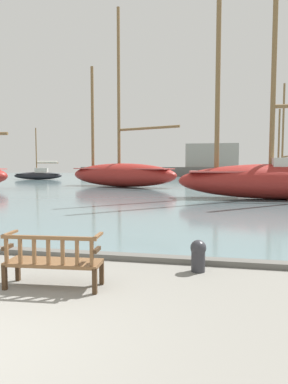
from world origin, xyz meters
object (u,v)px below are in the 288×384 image
park_bench (53,260)px  sailboat_nearest_port (282,176)px  sailboat_far_port (38,175)px  sailboat_distant_harbor (276,175)px  mooring_bollard (198,254)px  sailboat_centre_channel (121,173)px

park_bench → sailboat_nearest_port: bearing=73.9°
sailboat_nearest_port → sailboat_far_port: bearing=172.7°
sailboat_distant_harbor → sailboat_far_port: bearing=140.6°
sailboat_nearest_port → mooring_bollard: (-7.69, -33.42, -0.56)m
park_bench → sailboat_far_port: 44.36m
sailboat_centre_channel → sailboat_far_port: size_ratio=2.25×
park_bench → sailboat_far_port: sailboat_far_port is taller
sailboat_far_port → mooring_bollard: (23.79, -37.45, -0.41)m
sailboat_centre_channel → mooring_bollard: 25.47m
sailboat_distant_harbor → mooring_bollard: bearing=-104.9°
park_bench → sailboat_centre_channel: size_ratio=0.10×
sailboat_centre_channel → sailboat_distant_harbor: sailboat_distant_harbor is taller
sailboat_distant_harbor → mooring_bollard: size_ratio=27.21×
sailboat_far_port → mooring_bollard: 44.37m
sailboat_centre_channel → sailboat_distant_harbor: bearing=-38.1°
sailboat_distant_harbor → sailboat_centre_channel: bearing=141.9°
sailboat_far_port → sailboat_distant_harbor: 35.86m
park_bench → sailboat_far_port: (-21.45, 38.83, 0.28)m
sailboat_nearest_port → mooring_bollard: bearing=-102.9°
sailboat_far_port → sailboat_nearest_port: (31.48, -4.03, 0.15)m
park_bench → mooring_bollard: 2.72m
sailboat_distant_harbor → sailboat_nearest_port: (3.78, 18.73, -0.58)m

